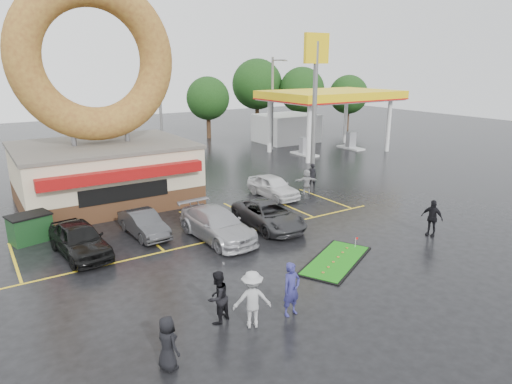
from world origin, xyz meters
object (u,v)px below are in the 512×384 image
car_white (273,186)px  streetlight_right (273,102)px  car_dgrey (144,224)px  putting_green (336,260)px  person_cameraman (432,218)px  dumpster (30,229)px  car_black (80,239)px  car_silver (217,224)px  shell_sign (315,78)px  streetlight_mid (161,109)px  person_blue (291,289)px  car_grey (269,215)px  donut_shop (101,131)px  gas_station (310,111)px

car_white → streetlight_right: bearing=54.2°
car_dgrey → putting_green: bearing=-55.8°
person_cameraman → dumpster: size_ratio=1.05×
car_white → dumpster: bearing=178.2°
streetlight_right → car_black: bearing=-143.0°
car_silver → shell_sign: bearing=29.6°
car_black → putting_green: size_ratio=0.94×
streetlight_mid → car_silver: streetlight_mid is taller
person_blue → dumpster: (-6.65, 12.36, -0.32)m
car_black → car_grey: 9.44m
shell_sign → streetlight_mid: bearing=135.3°
donut_shop → putting_green: (5.98, -14.71, -4.43)m
shell_sign → streetlight_right: (3.00, 9.92, -2.60)m
shell_sign → car_dgrey: shell_sign is taller
car_white → putting_green: (-3.40, -9.73, -0.69)m
donut_shop → putting_green: donut_shop is taller
shell_sign → dumpster: 22.39m
shell_sign → person_blue: 22.57m
car_silver → streetlight_mid: bearing=73.3°
car_black → putting_green: bearing=-42.3°
shell_sign → car_silver: size_ratio=2.05×
donut_shop → shell_sign: bearing=-3.5°
car_dgrey → car_white: car_white is taller
gas_station → streetlight_right: bearing=166.3°
car_grey → donut_shop: bearing=124.1°
streetlight_right → dumpster: streetlight_right is taller
streetlight_right → car_silver: size_ratio=1.74×
donut_shop → shell_sign: (16.00, -0.97, 2.91)m
streetlight_mid → putting_green: 23.17m
streetlight_mid → car_white: (2.38, -12.92, -4.06)m
car_dgrey → car_white: 9.68m
person_blue → person_cameraman: (10.53, 2.21, -0.03)m
person_blue → putting_green: (4.34, 2.46, -0.93)m
car_black → car_grey: (9.30, -1.60, -0.09)m
shell_sign → person_blue: size_ratio=5.47×
car_black → person_blue: person_blue is taller
streetlight_mid → car_dgrey: bearing=-115.2°
car_white → gas_station: bearing=42.4°
donut_shop → putting_green: bearing=-67.9°
car_silver → car_white: size_ratio=1.22×
car_silver → dumpster: 9.14m
car_dgrey → car_silver: size_ratio=0.74×
car_silver → car_grey: 3.10m
streetlight_right → putting_green: bearing=-118.8°
person_cameraman → person_blue: bearing=-91.3°
shell_sign → streetlight_mid: shell_sign is taller
person_blue → car_dgrey: bearing=95.1°
gas_station → car_white: size_ratio=3.23×
streetlight_mid → car_grey: (-1.05, -17.42, -4.10)m
car_black → car_dgrey: car_black is taller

